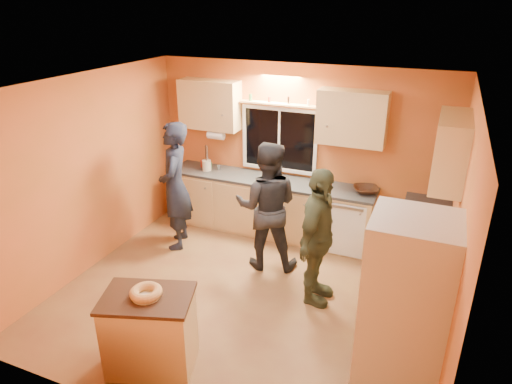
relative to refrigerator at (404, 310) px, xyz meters
The scene contains 14 objects.
ground 2.24m from the refrigerator, 157.06° to the left, with size 4.50×4.50×0.00m, color brown.
room_shell 2.26m from the refrigerator, 145.60° to the left, with size 4.54×4.04×2.61m.
back_counter 3.16m from the refrigerator, 126.89° to the left, with size 4.23×0.62×0.90m.
right_counter 1.38m from the refrigerator, 87.36° to the left, with size 0.62×1.84×0.90m.
refrigerator is the anchor object (origin of this frame).
island 2.41m from the refrigerator, 164.43° to the right, with size 1.00×0.82×0.83m.
bundt_pastry 2.37m from the refrigerator, 164.43° to the right, with size 0.31×0.31×0.09m, color tan.
person_left 3.71m from the refrigerator, 154.39° to the left, with size 0.69×0.45×1.88m, color black.
person_center 2.49m from the refrigerator, 140.49° to the left, with size 0.86×0.67×1.78m, color black.
person_right 1.52m from the refrigerator, 135.51° to the left, with size 1.00×0.42×1.71m, color #353C26.
mixing_bowl 2.65m from the refrigerator, 107.33° to the left, with size 0.35×0.35×0.09m, color black.
utensil_crock 4.12m from the refrigerator, 143.16° to the left, with size 0.14×0.14×0.17m, color beige.
potted_plant 0.94m from the refrigerator, 87.89° to the left, with size 0.26×0.23×0.29m, color gray.
red_box 1.16m from the refrigerator, 85.45° to the left, with size 0.16×0.12×0.07m, color maroon.
Camera 1 is at (1.95, -4.35, 3.44)m, focal length 32.00 mm.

